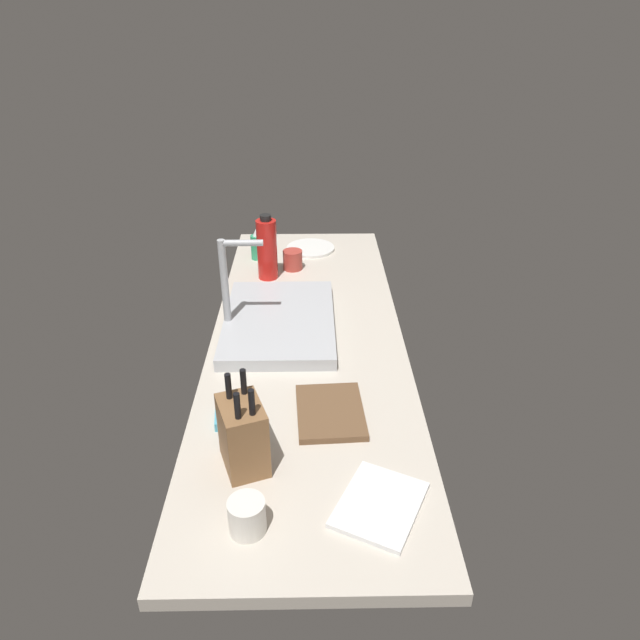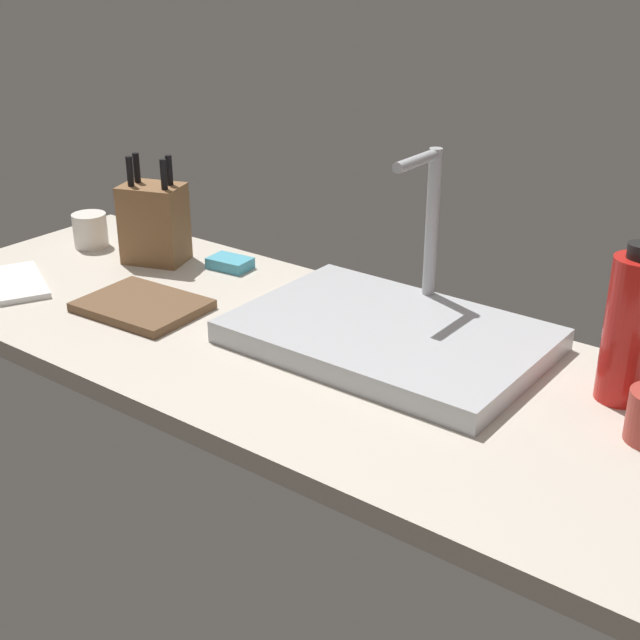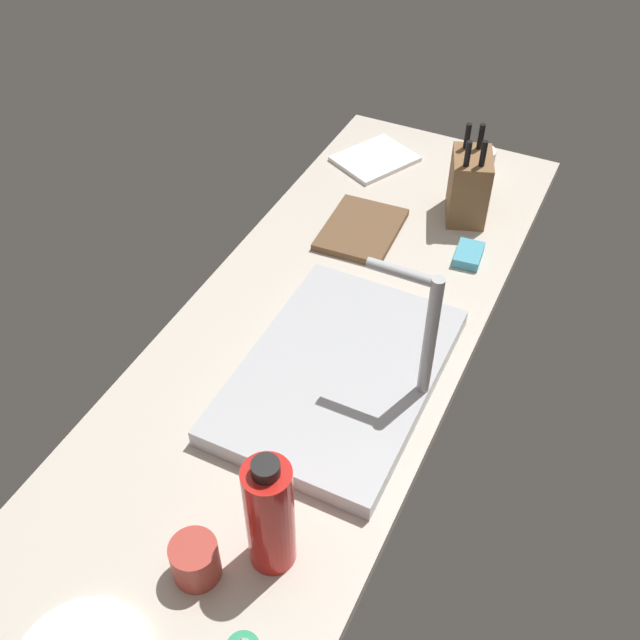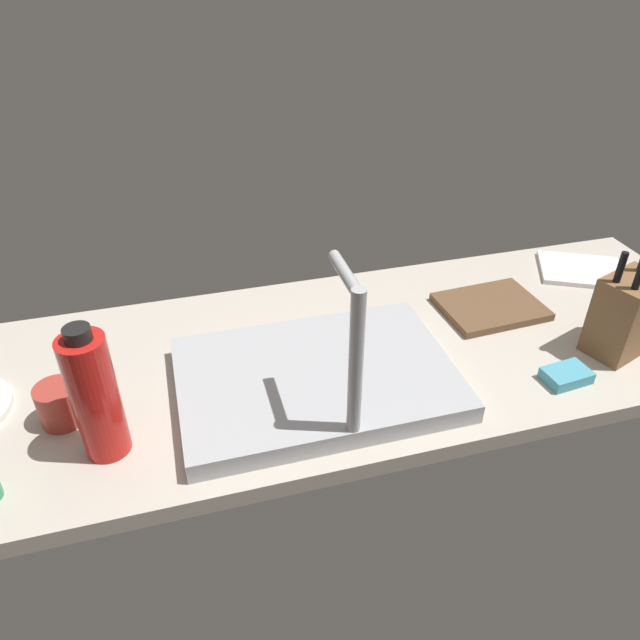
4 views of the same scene
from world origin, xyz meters
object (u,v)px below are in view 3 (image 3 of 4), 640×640
cutting_board (361,230)px  ceramic_cup (479,163)px  dish_sponge (469,255)px  knife_block (469,186)px  dish_towel (375,159)px  sink_basin (339,374)px  coffee_mug (195,560)px  faucet (423,334)px  water_bottle (270,515)px

cutting_board → ceramic_cup: bearing=153.9°
ceramic_cup → dish_sponge: bearing=13.8°
knife_block → dish_sponge: bearing=1.5°
ceramic_cup → dish_sponge: 36.51cm
dish_towel → cutting_board: bearing=17.0°
dish_towel → ceramic_cup: ceramic_cup is taller
sink_basin → coffee_mug: (46.84, -3.26, 1.87)cm
knife_block → dish_towel: size_ratio=1.15×
faucet → cutting_board: size_ratio=1.39×
coffee_mug → dish_sponge: bearing=171.2°
cutting_board → ceramic_cup: (-37.17, 18.19, 2.98)cm
water_bottle → ceramic_cup: size_ratio=3.27×
cutting_board → coffee_mug: size_ratio=2.93×
sink_basin → faucet: faucet is taller
dish_towel → ceramic_cup: size_ratio=2.63×
knife_block → water_bottle: (103.19, 0.89, 3.15)cm
water_bottle → ceramic_cup: water_bottle is taller
knife_block → coffee_mug: 111.64cm
sink_basin → ceramic_cup: bearing=178.1°
dish_towel → dish_sponge: (29.73, 36.50, 0.60)cm
cutting_board → water_bottle: (85.22, 21.51, 11.09)cm
dish_towel → coffee_mug: coffee_mug is taller
dish_sponge → sink_basin: bearing=-13.4°
water_bottle → coffee_mug: bearing=-49.6°
sink_basin → knife_block: bearing=175.3°
sink_basin → dish_towel: sink_basin is taller
faucet → cutting_board: faucet is taller
faucet → cutting_board: 56.83cm
faucet → ceramic_cup: faucet is taller
dish_sponge → water_bottle: bearing=-3.5°
cutting_board → faucet: bearing=34.6°
faucet → ceramic_cup: size_ratio=4.08×
knife_block → ceramic_cup: (-19.19, -2.44, -4.96)cm
cutting_board → coffee_mug: coffee_mug is taller
knife_block → sink_basin: bearing=-24.3°
faucet → cutting_board: (-44.51, -30.70, -17.49)cm
sink_basin → faucet: bearing=97.0°
sink_basin → dish_sponge: (-48.19, 11.48, -0.80)cm
knife_block → cutting_board: bearing=-68.5°
cutting_board → dish_towel: bearing=-163.0°
ceramic_cup → dish_sponge: (35.37, 8.67, -2.68)cm
water_bottle → dish_towel: bearing=-165.1°
water_bottle → cutting_board: bearing=-165.8°
water_bottle → coffee_mug: (8.01, -9.40, -8.12)cm
dish_sponge → dish_towel: bearing=-129.2°
faucet → dish_sponge: (-46.31, -3.85, -17.19)cm
knife_block → cutting_board: knife_block is taller
water_bottle → dish_towel: size_ratio=1.24×
faucet → water_bottle: bearing=-12.7°
sink_basin → coffee_mug: 46.99cm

